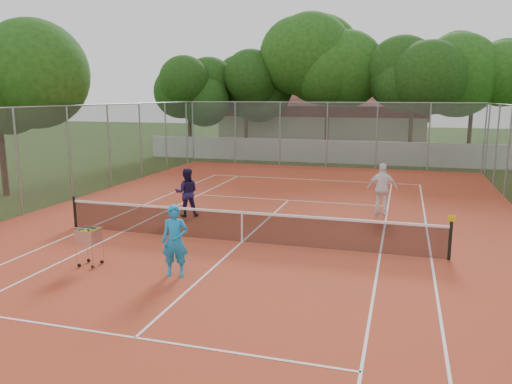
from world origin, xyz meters
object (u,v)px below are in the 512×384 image
(tennis_net, at_px, (242,226))
(ball_hopper, at_px, (90,246))
(player_far_left, at_px, (187,192))
(player_near, at_px, (175,241))
(player_far_right, at_px, (382,189))
(clubhouse, at_px, (325,122))

(tennis_net, height_order, ball_hopper, ball_hopper)
(player_far_left, relative_size, ball_hopper, 1.63)
(player_near, bearing_deg, ball_hopper, 165.30)
(player_far_right, bearing_deg, clubhouse, -73.66)
(tennis_net, bearing_deg, ball_hopper, -134.81)
(player_near, height_order, ball_hopper, player_near)
(clubhouse, distance_m, player_far_left, 26.45)
(tennis_net, relative_size, player_near, 6.60)
(player_near, relative_size, ball_hopper, 1.64)
(player_far_right, bearing_deg, player_near, 63.19)
(ball_hopper, bearing_deg, tennis_net, 60.19)
(clubhouse, distance_m, ball_hopper, 32.24)
(tennis_net, distance_m, player_near, 3.31)
(player_far_right, height_order, ball_hopper, player_far_right)
(player_near, relative_size, player_far_left, 1.01)
(player_far_left, distance_m, ball_hopper, 5.80)
(player_far_left, height_order, player_far_right, player_far_right)
(clubhouse, height_order, player_far_left, clubhouse)
(player_near, bearing_deg, tennis_net, 63.90)
(tennis_net, xyz_separation_m, player_near, (-0.68, -3.21, 0.41))
(player_near, xyz_separation_m, ball_hopper, (-2.48, 0.03, -0.35))
(clubhouse, xyz_separation_m, player_near, (1.32, -32.21, -1.28))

